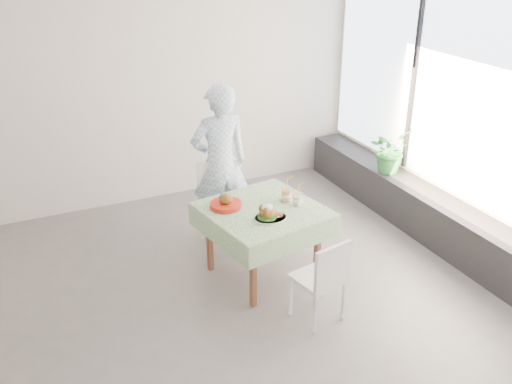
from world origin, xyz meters
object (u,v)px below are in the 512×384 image
juice_cup_orange (286,194)px  chair_far (221,221)px  cafe_table (263,234)px  diner (220,163)px  main_dish (269,214)px  chair_near (318,294)px  potted_plant (390,150)px

juice_cup_orange → chair_far: bearing=122.5°
cafe_table → diner: bearing=94.2°
chair_far → juice_cup_orange: 0.95m
main_dish → cafe_table: bearing=77.7°
chair_near → potted_plant: (1.88, 1.55, 0.52)m
diner → juice_cup_orange: bearing=113.2°
chair_near → diner: 1.89m
potted_plant → chair_far: bearing=179.4°
chair_far → diner: (0.08, 0.20, 0.59)m
cafe_table → juice_cup_orange: (0.28, 0.06, 0.35)m
chair_far → cafe_table: bearing=-78.7°
chair_far → main_dish: 1.08m
chair_near → main_dish: main_dish is taller
diner → chair_far: bearing=70.4°
chair_near → potted_plant: size_ratio=1.51×
diner → main_dish: 1.16m
cafe_table → diner: diner is taller
cafe_table → potted_plant: 2.16m
chair_near → main_dish: bearing=106.7°
cafe_table → chair_far: (-0.15, 0.73, -0.18)m
chair_near → juice_cup_orange: (0.14, 0.90, 0.56)m
main_dish → potted_plant: potted_plant is taller
chair_near → potted_plant: 2.49m
chair_near → juice_cup_orange: juice_cup_orange is taller
diner → juice_cup_orange: size_ratio=6.08×
cafe_table → chair_near: chair_near is taller
cafe_table → chair_far: size_ratio=1.31×
chair_far → chair_near: size_ratio=1.14×
main_dish → potted_plant: bearing=24.2°
juice_cup_orange → cafe_table: bearing=-167.5°
chair_far → juice_cup_orange: juice_cup_orange is taller
juice_cup_orange → potted_plant: bearing=20.4°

